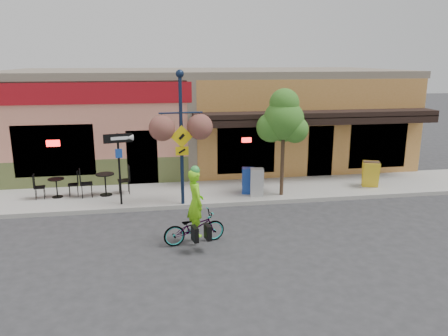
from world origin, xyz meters
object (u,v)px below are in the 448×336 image
building (205,116)px  lamp_post (181,139)px  one_way_sign (119,169)px  bicycle (194,228)px  street_tree (283,142)px  newspaper_box_grey (257,182)px  cyclist_rider (196,211)px  newspaper_box_blue (248,181)px

building → lamp_post: (-1.62, -6.84, 0.17)m
lamp_post → one_way_sign: bearing=169.7°
lamp_post → one_way_sign: lamp_post is taller
bicycle → street_tree: bearing=-57.0°
lamp_post → newspaper_box_grey: size_ratio=4.53×
building → newspaper_box_grey: 6.64m
newspaper_box_grey → street_tree: 1.72m
cyclist_rider → lamp_post: bearing=-8.4°
one_way_sign → newspaper_box_blue: 4.66m
one_way_sign → newspaper_box_grey: 4.89m
cyclist_rider → newspaper_box_grey: bearing=-47.6°
newspaper_box_blue → newspaper_box_grey: bearing=-39.4°
bicycle → street_tree: (3.55, 3.47, 1.65)m
lamp_post → one_way_sign: 2.35m
building → street_tree: 6.72m
building → newspaper_box_grey: (1.12, -6.35, -1.60)m
lamp_post → one_way_sign: (-2.09, 0.29, -1.04)m
bicycle → newspaper_box_blue: (2.37, 3.85, 0.17)m
cyclist_rider → bicycle: bearing=78.6°
bicycle → newspaper_box_blue: newspaper_box_blue is taller
bicycle → street_tree: size_ratio=0.45×
building → bicycle: building is taller
street_tree → bicycle: bearing=-135.7°
building → newspaper_box_blue: 6.29m
newspaper_box_blue → one_way_sign: bearing=-161.4°
building → one_way_sign: 7.58m
newspaper_box_blue → street_tree: 1.93m
bicycle → cyclist_rider: cyclist_rider is taller
building → lamp_post: 7.03m
bicycle → newspaper_box_grey: 4.40m
building → cyclist_rider: bearing=-98.4°
cyclist_rider → street_tree: (3.50, 3.47, 1.17)m
building → bicycle: 10.14m
building → one_way_sign: size_ratio=7.38×
bicycle → newspaper_box_grey: size_ratio=1.74×
cyclist_rider → newspaper_box_blue: (2.32, 3.85, -0.31)m
bicycle → one_way_sign: size_ratio=0.71×
cyclist_rider → lamp_post: 3.37m
newspaper_box_grey → one_way_sign: bearing=-167.7°
street_tree → lamp_post: bearing=-173.1°
street_tree → newspaper_box_grey: bearing=176.7°
building → newspaper_box_blue: building is taller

